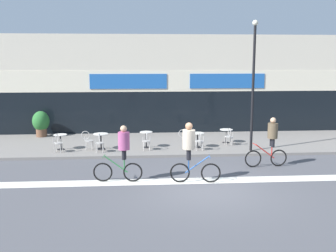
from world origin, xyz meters
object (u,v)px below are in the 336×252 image
at_px(planter_pot, 41,123).
at_px(cyclist_0, 122,150).
at_px(bistro_table_1, 101,138).
at_px(cafe_chair_3_side, 185,137).
at_px(cafe_chair_1_near, 100,142).
at_px(bistro_table_0, 60,139).
at_px(bistro_table_2, 146,137).
at_px(bistro_table_3, 197,137).
at_px(cafe_chair_2_near, 147,140).
at_px(lamp_post, 253,78).
at_px(cyclist_1, 271,140).
at_px(bistro_table_4, 226,133).
at_px(cafe_chair_0_near, 58,142).
at_px(cafe_chair_1_side, 88,139).
at_px(cafe_chair_3_near, 200,140).
at_px(cafe_chair_4_near, 229,135).
at_px(cyclist_2, 191,148).

bearing_deg(planter_pot, cyclist_0, -59.59).
xyz_separation_m(bistro_table_1, cafe_chair_3_side, (4.01, 0.08, -0.03)).
bearing_deg(cafe_chair_1_near, bistro_table_0, 70.27).
xyz_separation_m(bistro_table_2, bistro_table_3, (2.48, -0.19, -0.03)).
xyz_separation_m(cafe_chair_1_near, cafe_chair_3_side, (4.01, 0.71, 0.00)).
height_order(bistro_table_0, cafe_chair_2_near, cafe_chair_2_near).
bearing_deg(lamp_post, cyclist_1, -87.47).
bearing_deg(bistro_table_4, cafe_chair_0_near, -169.27).
height_order(cafe_chair_1_side, cafe_chair_3_side, same).
relative_size(bistro_table_2, bistro_table_4, 1.11).
xyz_separation_m(bistro_table_2, cyclist_1, (5.00, -3.38, 0.47)).
bearing_deg(lamp_post, bistro_table_2, 168.47).
xyz_separation_m(cafe_chair_0_near, cafe_chair_1_side, (1.29, 0.50, 0.00)).
relative_size(cafe_chair_1_near, planter_pot, 0.63).
distance_m(cafe_chair_3_side, cyclist_1, 4.51).
relative_size(cafe_chair_2_near, planter_pot, 0.63).
relative_size(lamp_post, cyclist_0, 2.90).
relative_size(bistro_table_4, cyclist_1, 0.35).
height_order(cafe_chair_3_near, planter_pot, planter_pot).
height_order(bistro_table_2, cyclist_1, cyclist_1).
distance_m(cafe_chair_4_near, cyclist_1, 3.69).
bearing_deg(bistro_table_2, planter_pot, 150.82).
bearing_deg(bistro_table_2, cafe_chair_3_near, -18.12).
xyz_separation_m(bistro_table_0, cafe_chair_3_side, (5.92, -0.05, 0.00)).
xyz_separation_m(cafe_chair_2_near, cyclist_0, (-0.96, -4.34, 0.52)).
height_order(cafe_chair_2_near, cyclist_2, cyclist_2).
distance_m(bistro_table_4, cyclist_0, 7.69).
bearing_deg(cyclist_0, cafe_chair_3_near, -124.77).
bearing_deg(bistro_table_1, cafe_chair_3_side, 1.14).
bearing_deg(cafe_chair_3_side, bistro_table_3, 6.19).
xyz_separation_m(lamp_post, cyclist_1, (0.11, -2.38, -2.39)).
xyz_separation_m(cafe_chair_3_near, lamp_post, (2.41, -0.18, 2.88)).
height_order(cafe_chair_0_near, cyclist_0, cyclist_0).
height_order(bistro_table_4, cafe_chair_3_near, cafe_chair_3_near).
xyz_separation_m(bistro_table_4, cafe_chair_1_near, (-6.26, -1.68, 0.02)).
bearing_deg(cyclist_2, bistro_table_1, 131.46).
height_order(cafe_chair_3_side, planter_pot, planter_pot).
xyz_separation_m(cafe_chair_4_near, planter_pot, (-9.87, 3.04, 0.26)).
xyz_separation_m(bistro_table_1, bistro_table_4, (6.26, 1.06, -0.05)).
bearing_deg(bistro_table_0, cafe_chair_3_side, -0.49).
relative_size(bistro_table_1, lamp_post, 0.13).
xyz_separation_m(bistro_table_0, lamp_post, (8.95, -0.87, 2.88)).
xyz_separation_m(cafe_chair_3_near, cyclist_0, (-3.44, -4.15, 0.52)).
height_order(bistro_table_3, cafe_chair_2_near, cafe_chair_2_near).
distance_m(bistro_table_0, planter_pot, 3.75).
bearing_deg(bistro_table_0, cafe_chair_1_side, -5.51).
relative_size(cafe_chair_3_near, cyclist_0, 0.44).
height_order(planter_pot, cyclist_2, cyclist_2).
bearing_deg(cyclist_0, cafe_chair_0_near, -48.66).
bearing_deg(lamp_post, cafe_chair_1_side, 174.44).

